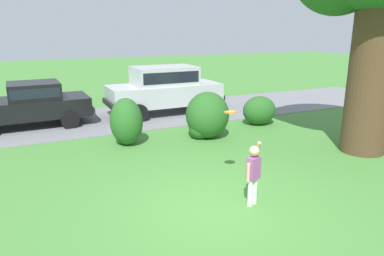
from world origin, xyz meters
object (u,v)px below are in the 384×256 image
parked_sedan (29,103)px  parked_suv (164,87)px  frisbee (230,112)px  child_thrower (253,170)px

parked_sedan → parked_suv: size_ratio=0.94×
frisbee → parked_sedan: bearing=118.5°
parked_sedan → child_thrower: (3.76, -8.24, -0.13)m
child_thrower → frisbee: (0.12, 1.09, 0.91)m
child_thrower → frisbee: 1.42m
frisbee → parked_suv: bearing=80.6°
parked_suv → frisbee: 7.17m
parked_suv → child_thrower: (-1.29, -8.13, -0.36)m
parked_suv → frisbee: size_ratio=16.77×
child_thrower → parked_sedan: bearing=114.5°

